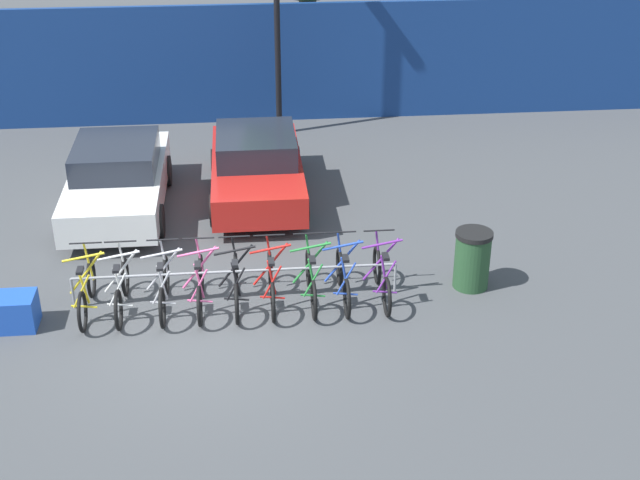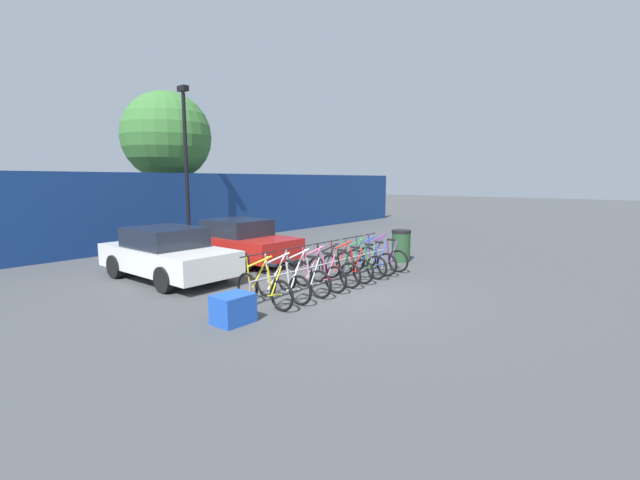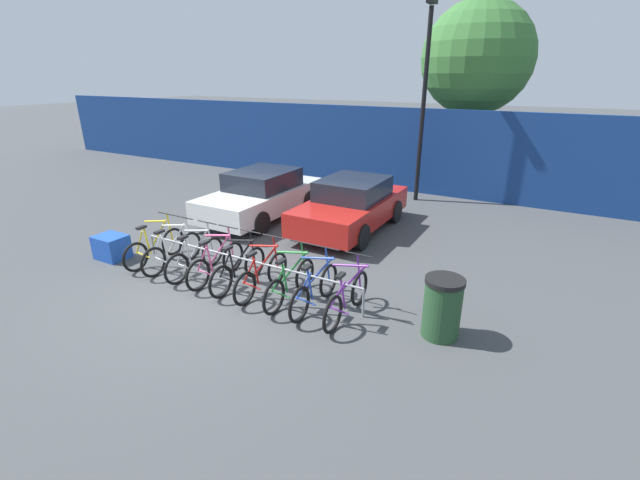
# 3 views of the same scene
# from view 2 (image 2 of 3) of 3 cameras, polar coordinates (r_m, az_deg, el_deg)

# --- Properties ---
(ground_plane) EXTENTS (120.00, 120.00, 0.00)m
(ground_plane) POSITION_cam_2_polar(r_m,az_deg,el_deg) (10.30, 2.53, -6.95)
(ground_plane) COLOR #424447
(hoarding_wall) EXTENTS (36.00, 0.16, 2.93)m
(hoarding_wall) POSITION_cam_2_polar(r_m,az_deg,el_deg) (17.43, -23.35, 3.45)
(hoarding_wall) COLOR navy
(hoarding_wall) RESTS_ON ground
(bike_rack) EXTENTS (5.35, 0.04, 0.57)m
(bike_rack) POSITION_cam_2_polar(r_m,az_deg,el_deg) (10.94, 1.16, -3.35)
(bike_rack) COLOR gray
(bike_rack) RESTS_ON ground
(bicycle_yellow) EXTENTS (0.68, 1.71, 1.05)m
(bicycle_yellow) POSITION_cam_2_polar(r_m,az_deg,el_deg) (9.14, -7.50, -6.51)
(bicycle_yellow) COLOR black
(bicycle_yellow) RESTS_ON ground
(bicycle_white) EXTENTS (0.68, 1.71, 1.05)m
(bicycle_white) POSITION_cam_2_polar(r_m,az_deg,el_deg) (9.52, -5.05, -5.89)
(bicycle_white) COLOR black
(bicycle_white) RESTS_ON ground
(bicycle_silver) EXTENTS (0.68, 1.71, 1.05)m
(bicycle_silver) POSITION_cam_2_polar(r_m,az_deg,el_deg) (10.00, -2.33, -5.18)
(bicycle_silver) COLOR black
(bicycle_silver) RESTS_ON ground
(bicycle_pink) EXTENTS (0.68, 1.71, 1.05)m
(bicycle_pink) POSITION_cam_2_polar(r_m,az_deg,el_deg) (10.43, -0.19, -4.62)
(bicycle_pink) COLOR black
(bicycle_pink) RESTS_ON ground
(bicycle_black) EXTENTS (0.68, 1.71, 1.05)m
(bicycle_black) POSITION_cam_2_polar(r_m,az_deg,el_deg) (10.88, 1.77, -4.09)
(bicycle_black) COLOR black
(bicycle_black) RESTS_ON ground
(bicycle_red) EXTENTS (0.68, 1.71, 1.05)m
(bicycle_red) POSITION_cam_2_polar(r_m,az_deg,el_deg) (11.33, 3.55, -3.61)
(bicycle_red) COLOR black
(bicycle_red) RESTS_ON ground
(bicycle_green) EXTENTS (0.68, 1.71, 1.05)m
(bicycle_green) POSITION_cam_2_polar(r_m,az_deg,el_deg) (11.85, 5.40, -3.11)
(bicycle_green) COLOR black
(bicycle_green) RESTS_ON ground
(bicycle_blue) EXTENTS (0.68, 1.71, 1.05)m
(bicycle_blue) POSITION_cam_2_polar(r_m,az_deg,el_deg) (12.29, 6.78, -2.73)
(bicycle_blue) COLOR black
(bicycle_blue) RESTS_ON ground
(bicycle_purple) EXTENTS (0.68, 1.71, 1.05)m
(bicycle_purple) POSITION_cam_2_polar(r_m,az_deg,el_deg) (12.83, 8.34, -2.30)
(bicycle_purple) COLOR black
(bicycle_purple) RESTS_ON ground
(car_white) EXTENTS (1.91, 4.21, 1.40)m
(car_white) POSITION_cam_2_polar(r_m,az_deg,el_deg) (12.21, -19.72, -1.73)
(car_white) COLOR silver
(car_white) RESTS_ON ground
(car_red) EXTENTS (1.91, 4.06, 1.40)m
(car_red) POSITION_cam_2_polar(r_m,az_deg,el_deg) (14.06, -10.74, -0.16)
(car_red) COLOR red
(car_red) RESTS_ON ground
(lamp_post) EXTENTS (0.24, 0.44, 6.13)m
(lamp_post) POSITION_cam_2_polar(r_m,az_deg,el_deg) (17.35, -17.43, 10.18)
(lamp_post) COLOR black
(lamp_post) RESTS_ON ground
(trash_bin) EXTENTS (0.63, 0.63, 1.03)m
(trash_bin) POSITION_cam_2_polar(r_m,az_deg,el_deg) (14.28, 10.75, -0.73)
(trash_bin) COLOR #234728
(trash_bin) RESTS_ON ground
(cargo_crate) EXTENTS (0.70, 0.56, 0.55)m
(cargo_crate) POSITION_cam_2_polar(r_m,az_deg,el_deg) (8.25, -11.52, -8.97)
(cargo_crate) COLOR blue
(cargo_crate) RESTS_ON ground
(tree_behind_hoarding) EXTENTS (3.82, 3.82, 6.44)m
(tree_behind_hoarding) POSITION_cam_2_polar(r_m,az_deg,el_deg) (20.28, -19.76, 12.77)
(tree_behind_hoarding) COLOR brown
(tree_behind_hoarding) RESTS_ON ground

